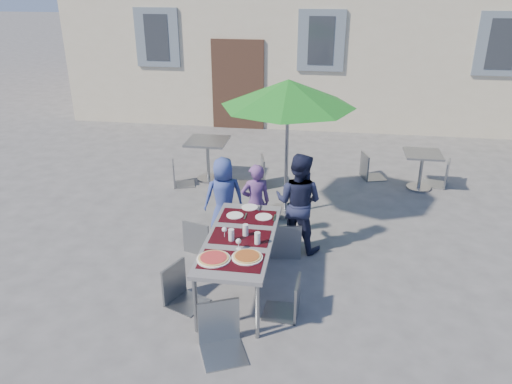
% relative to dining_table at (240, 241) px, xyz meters
% --- Properties ---
extents(ground, '(90.00, 90.00, 0.00)m').
position_rel_dining_table_xyz_m(ground, '(0.65, -0.46, -0.70)').
color(ground, '#4F4F52').
rests_on(ground, ground).
extents(dining_table, '(0.80, 1.85, 0.76)m').
position_rel_dining_table_xyz_m(dining_table, '(0.00, 0.00, 0.00)').
color(dining_table, '#4D4E53').
rests_on(dining_table, ground).
extents(pizza_near_left, '(0.38, 0.38, 0.03)m').
position_rel_dining_table_xyz_m(pizza_near_left, '(-0.20, -0.56, 0.07)').
color(pizza_near_left, white).
rests_on(pizza_near_left, dining_table).
extents(pizza_near_right, '(0.35, 0.35, 0.03)m').
position_rel_dining_table_xyz_m(pizza_near_right, '(0.16, -0.46, 0.07)').
color(pizza_near_right, white).
rests_on(pizza_near_right, dining_table).
extents(glassware, '(0.48, 0.39, 0.15)m').
position_rel_dining_table_xyz_m(glassware, '(0.04, -0.08, 0.13)').
color(glassware, silver).
rests_on(glassware, dining_table).
extents(place_settings, '(0.64, 0.49, 0.01)m').
position_rel_dining_table_xyz_m(place_settings, '(0.01, 0.64, 0.06)').
color(place_settings, white).
rests_on(place_settings, dining_table).
extents(child_0, '(0.70, 0.59, 1.22)m').
position_rel_dining_table_xyz_m(child_0, '(-0.51, 1.43, -0.09)').
color(child_0, '#344690').
rests_on(child_0, ground).
extents(child_1, '(0.51, 0.43, 1.19)m').
position_rel_dining_table_xyz_m(child_1, '(-0.02, 1.32, -0.10)').
color(child_1, '#643E7F').
rests_on(child_1, ground).
extents(child_2, '(0.78, 0.59, 1.44)m').
position_rel_dining_table_xyz_m(child_2, '(0.61, 1.16, 0.02)').
color(child_2, '#1A1F3B').
rests_on(child_2, ground).
extents(chair_0, '(0.50, 0.51, 0.92)m').
position_rel_dining_table_xyz_m(chair_0, '(-0.75, 0.85, -0.16)').
color(chair_0, gray).
rests_on(chair_0, ground).
extents(chair_1, '(0.44, 0.44, 0.94)m').
position_rel_dining_table_xyz_m(chair_1, '(-0.09, 1.15, -0.15)').
color(chair_1, gray).
rests_on(chair_1, ground).
extents(chair_2, '(0.49, 0.49, 0.98)m').
position_rel_dining_table_xyz_m(chair_2, '(0.46, 0.92, -0.12)').
color(chair_2, '#8F939A').
rests_on(chair_2, ground).
extents(chair_3, '(0.54, 0.54, 0.92)m').
position_rel_dining_table_xyz_m(chair_3, '(-0.67, -0.35, -0.16)').
color(chair_3, gray).
rests_on(chair_3, ground).
extents(chair_4, '(0.42, 0.41, 0.90)m').
position_rel_dining_table_xyz_m(chair_4, '(0.64, -0.40, -0.17)').
color(chair_4, gray).
rests_on(chair_4, ground).
extents(chair_5, '(0.59, 0.59, 1.01)m').
position_rel_dining_table_xyz_m(chair_5, '(-0.01, -1.09, -0.10)').
color(chair_5, gray).
rests_on(chair_5, ground).
extents(patio_umbrella, '(2.06, 2.06, 2.22)m').
position_rel_dining_table_xyz_m(patio_umbrella, '(0.33, 2.23, 1.29)').
color(patio_umbrella, '#96989D').
rests_on(patio_umbrella, ground).
extents(cafe_table_0, '(0.74, 0.74, 0.80)m').
position_rel_dining_table_xyz_m(cafe_table_0, '(-1.27, 3.48, -0.13)').
color(cafe_table_0, '#96989D').
rests_on(cafe_table_0, ground).
extents(bg_chair_l_0, '(0.49, 0.49, 0.87)m').
position_rel_dining_table_xyz_m(bg_chair_l_0, '(-1.75, 3.15, -0.19)').
color(bg_chair_l_0, gray).
rests_on(bg_chair_l_0, ground).
extents(bg_chair_r_0, '(0.57, 0.56, 1.05)m').
position_rel_dining_table_xyz_m(bg_chair_r_0, '(-0.31, 3.35, -0.08)').
color(bg_chair_r_0, gray).
rests_on(bg_chair_r_0, ground).
extents(cafe_table_1, '(0.65, 0.65, 0.69)m').
position_rel_dining_table_xyz_m(cafe_table_1, '(2.67, 3.66, -0.24)').
color(cafe_table_1, '#96989D').
rests_on(cafe_table_1, ground).
extents(bg_chair_l_1, '(0.52, 0.52, 0.94)m').
position_rel_dining_table_xyz_m(bg_chair_l_1, '(1.78, 4.05, -0.14)').
color(bg_chair_l_1, gray).
rests_on(bg_chair_l_1, ground).
extents(bg_chair_r_1, '(0.53, 0.53, 0.95)m').
position_rel_dining_table_xyz_m(bg_chair_r_1, '(3.08, 3.87, -0.14)').
color(bg_chair_r_1, '#8E9499').
rests_on(bg_chair_r_1, ground).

